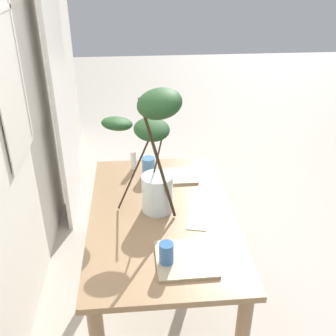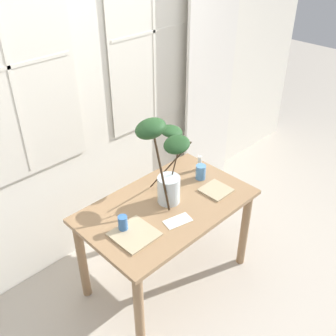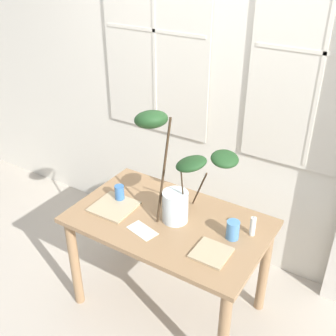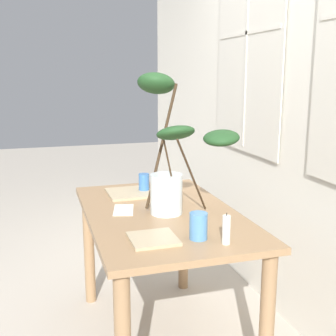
% 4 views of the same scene
% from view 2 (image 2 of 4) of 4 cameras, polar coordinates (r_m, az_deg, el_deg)
% --- Properties ---
extents(ground, '(14.00, 14.00, 0.00)m').
position_cam_2_polar(ground, '(3.37, -0.14, -15.37)').
color(ground, '#B7AD9E').
extents(back_wall_with_windows, '(5.68, 0.14, 2.70)m').
position_cam_2_polar(back_wall_with_windows, '(3.11, -11.22, 10.62)').
color(back_wall_with_windows, silver).
rests_on(back_wall_with_windows, ground).
extents(curtain_sheer_side, '(0.65, 0.03, 2.50)m').
position_cam_2_polar(curtain_sheer_side, '(3.81, 6.21, 13.47)').
color(curtain_sheer_side, silver).
rests_on(curtain_sheer_side, ground).
extents(dining_table, '(1.25, 0.76, 0.76)m').
position_cam_2_polar(dining_table, '(2.93, -0.16, -7.24)').
color(dining_table, '#93704C').
rests_on(dining_table, ground).
extents(vase_with_branches, '(0.61, 0.43, 0.74)m').
position_cam_2_polar(vase_with_branches, '(2.70, -0.32, 0.97)').
color(vase_with_branches, silver).
rests_on(vase_with_branches, dining_table).
extents(drinking_glass_blue_left, '(0.06, 0.06, 0.11)m').
position_cam_2_polar(drinking_glass_blue_left, '(2.62, -6.52, -7.96)').
color(drinking_glass_blue_left, '#386BAD').
rests_on(drinking_glass_blue_left, dining_table).
extents(drinking_glass_blue_right, '(0.08, 0.08, 0.12)m').
position_cam_2_polar(drinking_glass_blue_right, '(3.08, 4.74, -0.59)').
color(drinking_glass_blue_right, '#4C84BC').
rests_on(drinking_glass_blue_right, dining_table).
extents(plate_square_left, '(0.27, 0.27, 0.01)m').
position_cam_2_polar(plate_square_left, '(2.61, -4.88, -9.52)').
color(plate_square_left, tan).
rests_on(plate_square_left, dining_table).
extents(plate_square_right, '(0.20, 0.20, 0.01)m').
position_cam_2_polar(plate_square_right, '(2.99, 6.94, -3.18)').
color(plate_square_right, tan).
rests_on(plate_square_right, dining_table).
extents(napkin_folded, '(0.21, 0.14, 0.00)m').
position_cam_2_polar(napkin_folded, '(2.70, 1.42, -7.64)').
color(napkin_folded, silver).
rests_on(napkin_folded, dining_table).
extents(pillar_candle, '(0.03, 0.03, 0.14)m').
position_cam_2_polar(pillar_candle, '(3.19, 4.57, 0.74)').
color(pillar_candle, silver).
rests_on(pillar_candle, dining_table).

